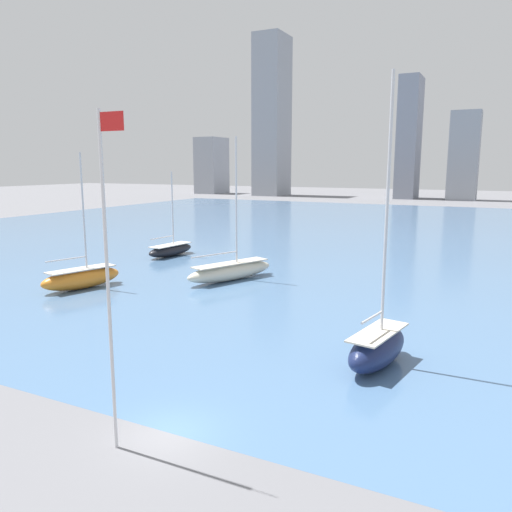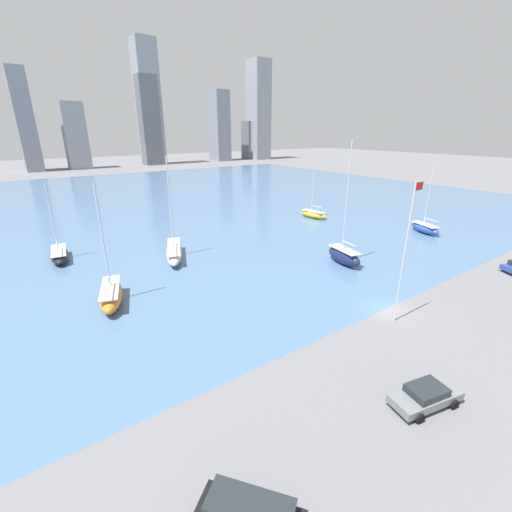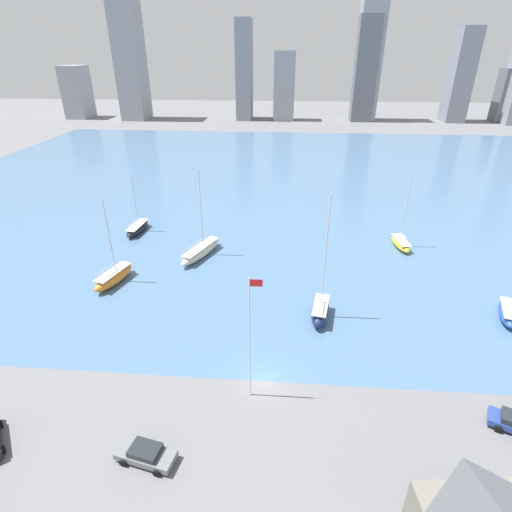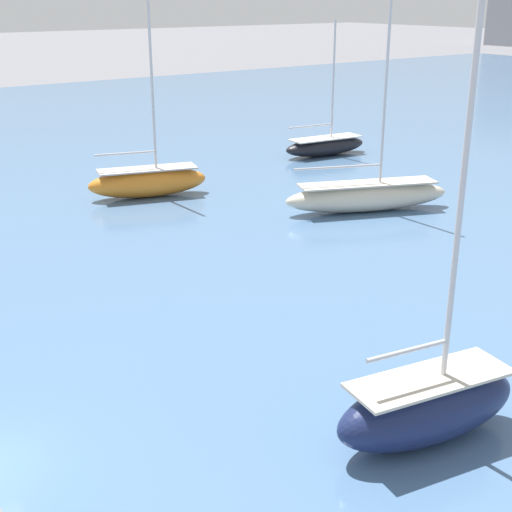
% 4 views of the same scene
% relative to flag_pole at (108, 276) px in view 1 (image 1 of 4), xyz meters
% --- Properties ---
extents(ground_plane, '(500.00, 500.00, 0.00)m').
position_rel_flag_pole_xyz_m(ground_plane, '(1.29, 1.91, -7.40)').
color(ground_plane, slate).
extents(harbor_water, '(180.00, 140.00, 0.00)m').
position_rel_flag_pole_xyz_m(harbor_water, '(1.29, 71.91, -7.40)').
color(harbor_water, '#4C7099').
rests_on(harbor_water, ground_plane).
extents(flag_pole, '(1.24, 0.14, 13.79)m').
position_rel_flag_pole_xyz_m(flag_pole, '(0.00, 0.00, 0.00)').
color(flag_pole, silver).
rests_on(flag_pole, ground_plane).
extents(sailboat_cream, '(6.14, 10.72, 14.58)m').
position_rel_flag_pole_xyz_m(sailboat_cream, '(-11.02, 29.48, -6.38)').
color(sailboat_cream, beige).
rests_on(sailboat_cream, harbor_water).
extents(sailboat_black, '(3.17, 7.96, 10.98)m').
position_rel_flag_pole_xyz_m(sailboat_black, '(-25.06, 38.39, -6.54)').
color(sailboat_black, black).
rests_on(sailboat_black, harbor_water).
extents(sailboat_navy, '(3.26, 6.64, 16.82)m').
position_rel_flag_pole_xyz_m(sailboat_navy, '(7.79, 13.49, -6.16)').
color(sailboat_navy, '#19234C').
rests_on(sailboat_navy, harbor_water).
extents(sailboat_orange, '(4.47, 8.30, 12.97)m').
position_rel_flag_pole_xyz_m(sailboat_orange, '(-22.19, 19.98, -6.32)').
color(sailboat_orange, orange).
rests_on(sailboat_orange, harbor_water).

